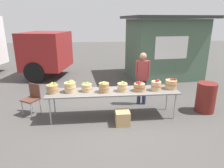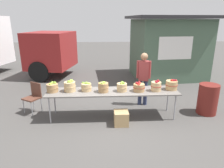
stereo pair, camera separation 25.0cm
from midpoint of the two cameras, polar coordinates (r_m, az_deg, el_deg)
ground_plane at (r=5.73m, az=1.43°, el=-9.05°), size 40.00×40.00×0.00m
market_table at (r=5.45m, az=1.48°, el=-2.28°), size 3.50×0.76×0.75m
apple_basket_green_0 at (r=5.53m, az=-15.18°, el=-0.97°), size 0.31×0.31×0.27m
apple_basket_green_1 at (r=5.46m, az=-10.48°, el=-0.59°), size 0.32×0.32×0.31m
apple_basket_green_2 at (r=5.44m, az=-5.91°, el=-0.76°), size 0.28×0.28×0.25m
apple_basket_green_3 at (r=5.33m, az=-1.13°, el=-0.84°), size 0.29×0.29×0.30m
apple_basket_green_4 at (r=5.39m, az=4.13°, el=-0.78°), size 0.29×0.29×0.27m
apple_basket_red_0 at (r=5.45m, az=8.88°, el=-0.88°), size 0.32×0.32×0.26m
apple_basket_red_1 at (r=5.56m, az=13.55°, el=-0.56°), size 0.28×0.28×0.31m
apple_basket_red_2 at (r=5.78m, az=17.60°, el=-0.22°), size 0.33×0.33×0.30m
vendor_adult at (r=6.27m, az=9.96°, el=2.49°), size 0.43×0.27×1.64m
food_kiosk at (r=9.74m, az=16.24°, el=9.92°), size 3.75×3.20×2.74m
folding_chair at (r=6.18m, az=-20.13°, el=-3.00°), size 0.55×0.55×0.86m
trash_barrel at (r=6.40m, az=26.32°, el=-3.82°), size 0.54×0.54×0.86m
produce_crate at (r=5.25m, az=3.97°, el=-9.53°), size 0.36×0.36×0.36m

